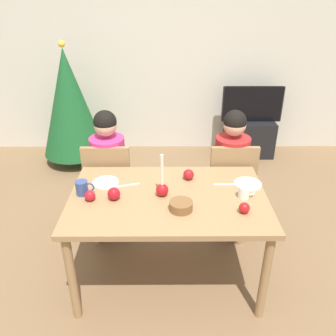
{
  "coord_description": "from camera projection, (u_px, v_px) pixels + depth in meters",
  "views": [
    {
      "loc": [
        -0.01,
        -2.09,
        2.07
      ],
      "look_at": [
        0.0,
        0.2,
        0.87
      ],
      "focal_mm": 37.21,
      "sensor_mm": 36.0,
      "label": 1
    }
  ],
  "objects": [
    {
      "name": "chair_right",
      "position": [
        230.0,
        182.0,
        3.12
      ],
      "size": [
        0.4,
        0.4,
        0.9
      ],
      "color": "#99754C",
      "rests_on": "ground"
    },
    {
      "name": "tv_stand",
      "position": [
        249.0,
        138.0,
        4.75
      ],
      "size": [
        0.64,
        0.4,
        0.48
      ],
      "primitive_type": "cube",
      "color": "black",
      "rests_on": "ground"
    },
    {
      "name": "fork_left",
      "position": [
        128.0,
        185.0,
        2.59
      ],
      "size": [
        0.18,
        0.06,
        0.01
      ],
      "primitive_type": "cube",
      "rotation": [
        0.0,
        0.0,
        0.27
      ],
      "color": "silver",
      "rests_on": "dining_table"
    },
    {
      "name": "fork_right",
      "position": [
        225.0,
        184.0,
        2.6
      ],
      "size": [
        0.18,
        0.02,
        0.01
      ],
      "primitive_type": "cube",
      "rotation": [
        0.0,
        0.0,
        0.02
      ],
      "color": "silver",
      "rests_on": "dining_table"
    },
    {
      "name": "christmas_tree",
      "position": [
        70.0,
        103.0,
        4.29
      ],
      "size": [
        0.78,
        0.78,
        1.53
      ],
      "color": "brown",
      "rests_on": "ground"
    },
    {
      "name": "tv",
      "position": [
        252.0,
        104.0,
        4.53
      ],
      "size": [
        0.79,
        0.05,
        0.46
      ],
      "color": "black",
      "rests_on": "tv_stand"
    },
    {
      "name": "mug_right",
      "position": [
        244.0,
        192.0,
        2.43
      ],
      "size": [
        0.12,
        0.08,
        0.09
      ],
      "color": "white",
      "rests_on": "dining_table"
    },
    {
      "name": "mug_left",
      "position": [
        82.0,
        188.0,
        2.47
      ],
      "size": [
        0.13,
        0.09,
        0.1
      ],
      "color": "#33477F",
      "rests_on": "dining_table"
    },
    {
      "name": "plate_right",
      "position": [
        248.0,
        184.0,
        2.61
      ],
      "size": [
        0.21,
        0.21,
        0.01
      ],
      "primitive_type": "cylinder",
      "color": "white",
      "rests_on": "dining_table"
    },
    {
      "name": "dining_table",
      "position": [
        168.0,
        206.0,
        2.51
      ],
      "size": [
        1.4,
        0.9,
        0.75
      ],
      "color": "#99754C",
      "rests_on": "ground"
    },
    {
      "name": "chair_left",
      "position": [
        110.0,
        183.0,
        3.11
      ],
      "size": [
        0.4,
        0.4,
        0.9
      ],
      "color": "#99754C",
      "rests_on": "ground"
    },
    {
      "name": "candle_centerpiece",
      "position": [
        162.0,
        187.0,
        2.44
      ],
      "size": [
        0.09,
        0.09,
        0.32
      ],
      "color": "red",
      "rests_on": "dining_table"
    },
    {
      "name": "ground_plane",
      "position": [
        168.0,
        275.0,
        2.81
      ],
      "size": [
        7.68,
        7.68,
        0.0
      ],
      "primitive_type": "plane",
      "color": "brown"
    },
    {
      "name": "apple_by_right_mug",
      "position": [
        90.0,
        196.0,
        2.4
      ],
      "size": [
        0.08,
        0.08,
        0.08
      ],
      "primitive_type": "sphere",
      "color": "#AD1821",
      "rests_on": "dining_table"
    },
    {
      "name": "bowl_walnuts",
      "position": [
        181.0,
        206.0,
        2.3
      ],
      "size": [
        0.16,
        0.16,
        0.06
      ],
      "primitive_type": "cylinder",
      "color": "brown",
      "rests_on": "dining_table"
    },
    {
      "name": "person_left_child",
      "position": [
        110.0,
        175.0,
        3.12
      ],
      "size": [
        0.3,
        0.3,
        1.17
      ],
      "color": "#33384C",
      "rests_on": "ground"
    },
    {
      "name": "apple_by_left_plate",
      "position": [
        189.0,
        175.0,
        2.66
      ],
      "size": [
        0.08,
        0.08,
        0.08
      ],
      "primitive_type": "sphere",
      "color": "#AC181E",
      "rests_on": "dining_table"
    },
    {
      "name": "plate_left",
      "position": [
        106.0,
        183.0,
        2.62
      ],
      "size": [
        0.2,
        0.2,
        0.01
      ],
      "primitive_type": "cylinder",
      "color": "white",
      "rests_on": "dining_table"
    },
    {
      "name": "person_right_child",
      "position": [
        230.0,
        175.0,
        3.12
      ],
      "size": [
        0.3,
        0.3,
        1.17
      ],
      "color": "#33384C",
      "rests_on": "ground"
    },
    {
      "name": "apple_near_candle",
      "position": [
        244.0,
        208.0,
        2.27
      ],
      "size": [
        0.07,
        0.07,
        0.07
      ],
      "primitive_type": "sphere",
      "color": "red",
      "rests_on": "dining_table"
    },
    {
      "name": "apple_far_edge",
      "position": [
        114.0,
        194.0,
        2.41
      ],
      "size": [
        0.09,
        0.09,
        0.09
      ],
      "primitive_type": "sphere",
      "color": "#B2131E",
      "rests_on": "dining_table"
    },
    {
      "name": "back_wall",
      "position": [
        167.0,
        53.0,
        4.52
      ],
      "size": [
        6.4,
        0.1,
        2.6
      ],
      "primitive_type": "cube",
      "color": "beige",
      "rests_on": "ground"
    }
  ]
}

